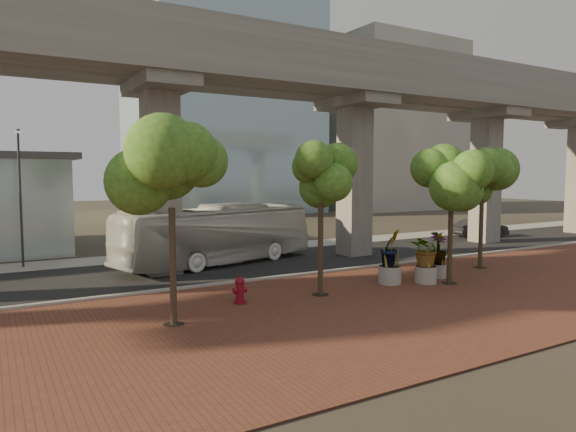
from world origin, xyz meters
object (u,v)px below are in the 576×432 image
planter_front (426,251)px  parked_car (480,228)px  fire_hydrant (240,290)px  transit_bus (217,235)px

planter_front → parked_car: bearing=32.4°
fire_hydrant → transit_bus: bearing=72.8°
planter_front → transit_bus: bearing=123.2°
parked_car → fire_hydrant: (-25.42, -9.61, -0.14)m
fire_hydrant → planter_front: 8.97m
transit_bus → fire_hydrant: 9.08m
transit_bus → planter_front: size_ratio=4.93×
transit_bus → fire_hydrant: transit_bus is taller
fire_hydrant → planter_front: size_ratio=0.45×
transit_bus → fire_hydrant: (-2.66, -8.61, -1.06)m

